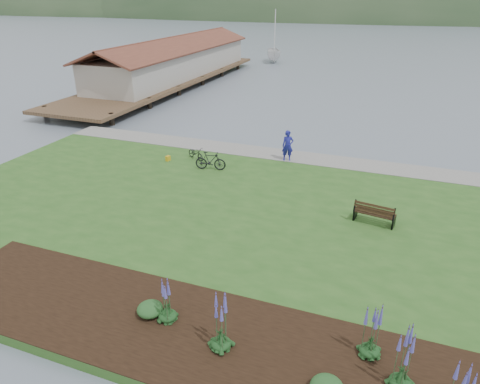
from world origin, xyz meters
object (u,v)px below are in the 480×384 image
object	(u,v)px
bicycle_a	(196,153)
sailboat	(274,62)
park_bench	(374,213)
person	(288,143)

from	to	relation	value
bicycle_a	sailboat	world-z (taller)	sailboat
park_bench	bicycle_a	distance (m)	12.39
park_bench	person	size ratio (longest dim) A/B	0.84
person	sailboat	size ratio (longest dim) A/B	0.09
person	park_bench	bearing A→B (deg)	-70.06
sailboat	person	bearing A→B (deg)	-92.34
sailboat	bicycle_a	bearing A→B (deg)	-99.91
person	sailboat	world-z (taller)	sailboat
park_bench	bicycle_a	size ratio (longest dim) A/B	1.27
park_bench	bicycle_a	bearing A→B (deg)	166.83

